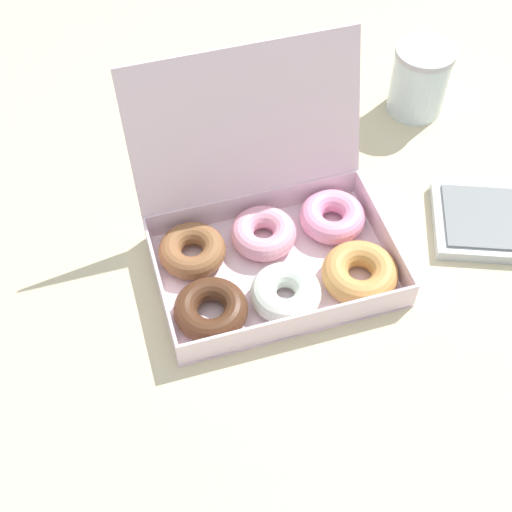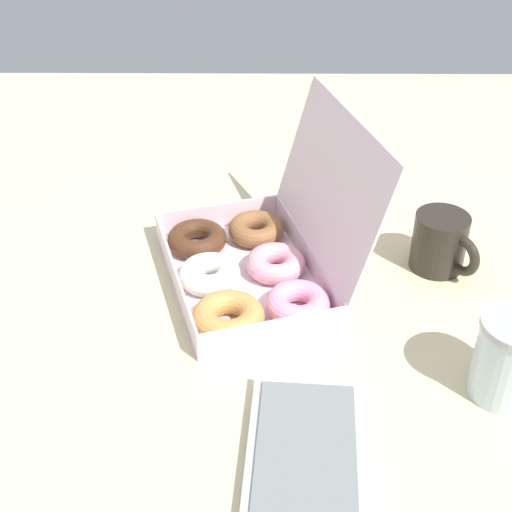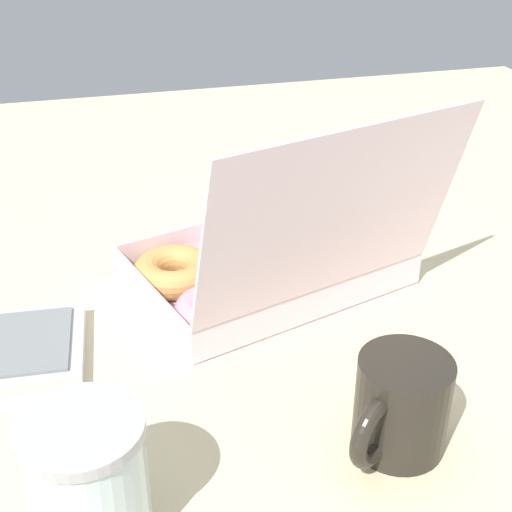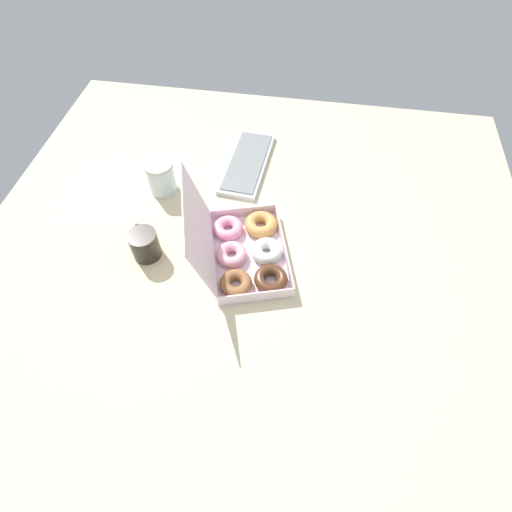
{
  "view_description": "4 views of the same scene",
  "coord_description": "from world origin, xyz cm",
  "px_view_note": "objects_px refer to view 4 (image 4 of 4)",
  "views": [
    {
      "loc": [
        -0.68,
        -60.4,
        83.06
      ],
      "look_at": [
        -1.06,
        -0.42,
        4.23
      ],
      "focal_mm": 50.0,
      "sensor_mm": 36.0,
      "label": 1
    },
    {
      "loc": [
        94.12,
        2.83,
        70.13
      ],
      "look_at": [
        0.89,
        2.16,
        4.27
      ],
      "focal_mm": 50.0,
      "sensor_mm": 36.0,
      "label": 2
    },
    {
      "loc": [
        23.65,
        77.9,
        49.46
      ],
      "look_at": [
        2.91,
        -0.2,
        3.87
      ],
      "focal_mm": 50.0,
      "sensor_mm": 36.0,
      "label": 3
    },
    {
      "loc": [
        -71.1,
        -13.76,
        102.97
      ],
      "look_at": [
        -0.07,
        -2.36,
        3.04
      ],
      "focal_mm": 28.0,
      "sensor_mm": 36.0,
      "label": 4
    }
  ],
  "objects_px": {
    "donut_box": "(245,249)",
    "keyboard": "(247,163)",
    "glass_jar": "(161,177)",
    "coffee_mug": "(144,244)"
  },
  "relations": [
    {
      "from": "keyboard",
      "to": "glass_jar",
      "type": "distance_m",
      "value": 0.33
    },
    {
      "from": "donut_box",
      "to": "glass_jar",
      "type": "xyz_separation_m",
      "value": [
        0.24,
        0.34,
        0.03
      ]
    },
    {
      "from": "coffee_mug",
      "to": "glass_jar",
      "type": "height_order",
      "value": "glass_jar"
    },
    {
      "from": "keyboard",
      "to": "glass_jar",
      "type": "xyz_separation_m",
      "value": [
        -0.17,
        0.27,
        0.05
      ]
    },
    {
      "from": "donut_box",
      "to": "keyboard",
      "type": "bearing_deg",
      "value": 8.99
    },
    {
      "from": "donut_box",
      "to": "coffee_mug",
      "type": "height_order",
      "value": "donut_box"
    },
    {
      "from": "donut_box",
      "to": "coffee_mug",
      "type": "bearing_deg",
      "value": 97.19
    },
    {
      "from": "donut_box",
      "to": "keyboard",
      "type": "xyz_separation_m",
      "value": [
        0.42,
        0.07,
        -0.02
      ]
    },
    {
      "from": "keyboard",
      "to": "coffee_mug",
      "type": "height_order",
      "value": "coffee_mug"
    },
    {
      "from": "keyboard",
      "to": "coffee_mug",
      "type": "distance_m",
      "value": 0.52
    }
  ]
}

